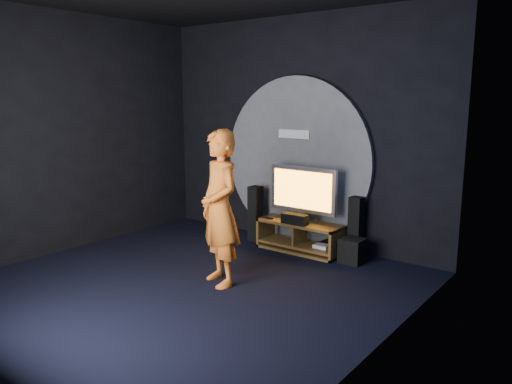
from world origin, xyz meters
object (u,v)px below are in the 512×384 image
(tower_speaker_left, at_px, (255,213))
(player, at_px, (220,208))
(media_console, at_px, (300,239))
(tv, at_px, (303,192))
(tower_speaker_right, at_px, (356,227))
(subwoofer, at_px, (352,251))

(tower_speaker_left, height_order, player, player)
(tower_speaker_left, relative_size, player, 0.46)
(tower_speaker_left, bearing_deg, media_console, -4.27)
(tv, bearing_deg, tower_speaker_right, 14.45)
(tv, xyz_separation_m, tower_speaker_left, (-0.89, -0.00, -0.46))
(tower_speaker_left, distance_m, player, 2.02)
(tower_speaker_left, distance_m, subwoofer, 1.78)
(tower_speaker_left, bearing_deg, subwoofer, -2.11)
(media_console, bearing_deg, subwoofer, 0.15)
(tv, height_order, tower_speaker_right, tv)
(media_console, relative_size, tv, 1.18)
(media_console, bearing_deg, tower_speaker_right, 19.14)
(subwoofer, bearing_deg, player, -118.75)
(media_console, xyz_separation_m, tower_speaker_left, (-0.89, 0.07, 0.25))
(tower_speaker_left, xyz_separation_m, tower_speaker_right, (1.67, 0.20, 0.00))
(media_console, distance_m, tv, 0.71)
(tower_speaker_left, xyz_separation_m, player, (0.82, -1.78, 0.51))
(player, bearing_deg, tv, 111.95)
(tv, height_order, player, player)
(player, bearing_deg, tower_speaker_right, 90.96)
(subwoofer, bearing_deg, tower_speaker_left, 177.89)
(media_console, distance_m, tower_speaker_left, 0.93)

